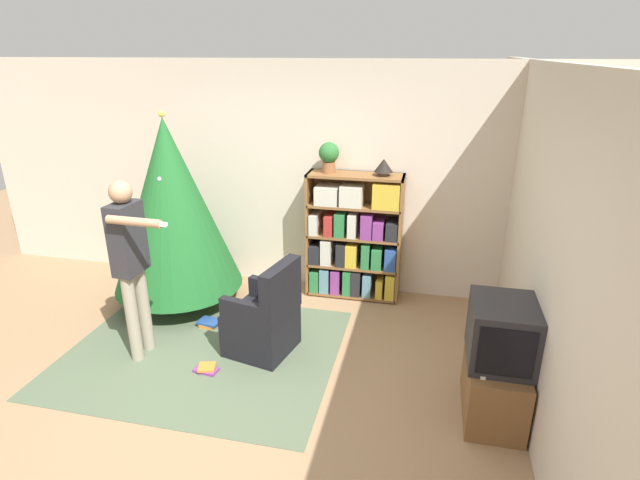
{
  "coord_description": "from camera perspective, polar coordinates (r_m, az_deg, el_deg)",
  "views": [
    {
      "loc": [
        1.53,
        -3.17,
        2.68
      ],
      "look_at": [
        0.59,
        1.0,
        1.05
      ],
      "focal_mm": 28.0,
      "sensor_mm": 36.0,
      "label": 1
    }
  ],
  "objects": [
    {
      "name": "book_pile_by_chair",
      "position": [
        4.69,
        -12.85,
        -14.18
      ],
      "size": [
        0.22,
        0.17,
        0.05
      ],
      "color": "#843889",
      "rests_on": "ground_plane"
    },
    {
      "name": "game_remote",
      "position": [
        3.89,
        18.06,
        -14.3
      ],
      "size": [
        0.04,
        0.12,
        0.02
      ],
      "color": "white",
      "rests_on": "tv_stand"
    },
    {
      "name": "tv_stand",
      "position": [
        4.23,
        19.24,
        -15.56
      ],
      "size": [
        0.43,
        0.74,
        0.49
      ],
      "color": "brown",
      "rests_on": "ground_plane"
    },
    {
      "name": "christmas_tree",
      "position": [
        5.52,
        -16.58,
        3.76
      ],
      "size": [
        1.39,
        1.39,
        2.13
      ],
      "color": "#4C3323",
      "rests_on": "ground_plane"
    },
    {
      "name": "standing_person",
      "position": [
        4.66,
        -20.82,
        -1.77
      ],
      "size": [
        0.62,
        0.49,
        1.67
      ],
      "rotation": [
        0.0,
        0.0,
        -1.62
      ],
      "color": "#9E937F",
      "rests_on": "ground_plane"
    },
    {
      "name": "television",
      "position": [
        3.97,
        20.07,
        -9.91
      ],
      "size": [
        0.47,
        0.56,
        0.48
      ],
      "color": "#28282D",
      "rests_on": "tv_stand"
    },
    {
      "name": "area_rug",
      "position": [
        4.98,
        -13.18,
        -12.22
      ],
      "size": [
        2.51,
        2.06,
        0.01
      ],
      "color": "#56664C",
      "rests_on": "ground_plane"
    },
    {
      "name": "potted_plant",
      "position": [
        5.41,
        1.02,
        9.66
      ],
      "size": [
        0.22,
        0.22,
        0.33
      ],
      "color": "#935B38",
      "rests_on": "bookshelf"
    },
    {
      "name": "bookshelf",
      "position": [
        5.61,
        3.91,
        0.04
      ],
      "size": [
        1.05,
        0.34,
        1.44
      ],
      "color": "brown",
      "rests_on": "ground_plane"
    },
    {
      "name": "wall_back",
      "position": [
        5.82,
        -2.89,
        7.13
      ],
      "size": [
        8.0,
        0.1,
        2.6
      ],
      "color": "beige",
      "rests_on": "ground_plane"
    },
    {
      "name": "table_lamp",
      "position": [
        5.35,
        7.28,
        8.38
      ],
      "size": [
        0.2,
        0.2,
        0.18
      ],
      "color": "#473828",
      "rests_on": "bookshelf"
    },
    {
      "name": "ground_plane",
      "position": [
        4.42,
        -10.79,
        -16.85
      ],
      "size": [
        14.0,
        14.0,
        0.0
      ],
      "primitive_type": "plane",
      "color": "#9E7A56"
    },
    {
      "name": "book_pile_near_tree",
      "position": [
        5.37,
        -12.55,
        -9.24
      ],
      "size": [
        0.24,
        0.19,
        0.06
      ],
      "color": "orange",
      "rests_on": "ground_plane"
    },
    {
      "name": "wall_right",
      "position": [
        3.57,
        26.15,
        -4.15
      ],
      "size": [
        0.1,
        8.0,
        2.6
      ],
      "color": "beige",
      "rests_on": "ground_plane"
    },
    {
      "name": "armchair",
      "position": [
        4.73,
        -6.36,
        -9.13
      ],
      "size": [
        0.68,
        0.67,
        0.92
      ],
      "rotation": [
        0.0,
        0.0,
        -1.79
      ],
      "color": "black",
      "rests_on": "ground_plane"
    }
  ]
}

